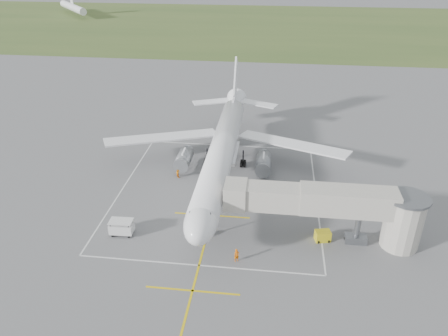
# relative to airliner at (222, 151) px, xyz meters

# --- Properties ---
(ground) EXTENTS (700.00, 700.00, 0.00)m
(ground) POSITION_rel_airliner_xyz_m (0.00, -0.75, -4.39)
(ground) COLOR #5E5E61
(ground) RESTS_ON ground
(grass_strip) EXTENTS (700.00, 120.00, 0.02)m
(grass_strip) POSITION_rel_airliner_xyz_m (0.00, 129.25, -4.38)
(grass_strip) COLOR #395123
(grass_strip) RESTS_ON ground
(apron_markings) EXTENTS (28.20, 60.00, 0.01)m
(apron_markings) POSITION_rel_airliner_xyz_m (0.00, -6.57, -4.38)
(apron_markings) COLOR gold
(apron_markings) RESTS_ON ground
(airliner) EXTENTS (38.93, 46.75, 13.52)m
(airliner) POSITION_rel_airliner_xyz_m (0.00, 0.00, 0.00)
(airliner) COLOR white
(airliner) RESTS_ON ground
(jet_bridge) EXTENTS (23.40, 5.00, 7.20)m
(jet_bridge) POSITION_rel_airliner_xyz_m (15.72, -14.25, 0.35)
(jet_bridge) COLOR #9B948C
(jet_bridge) RESTS_ON ground
(gpu_unit) EXTENTS (2.02, 1.61, 1.35)m
(gpu_unit) POSITION_rel_airliner_xyz_m (14.07, -14.44, -3.73)
(gpu_unit) COLOR gold
(gpu_unit) RESTS_ON ground
(baggage_cart) EXTENTS (2.89, 1.79, 1.97)m
(baggage_cart) POSITION_rel_airliner_xyz_m (-10.44, -16.13, -3.38)
(baggage_cart) COLOR silver
(baggage_cart) RESTS_ON ground
(ramp_worker_nose) EXTENTS (0.71, 0.61, 1.64)m
(ramp_worker_nose) POSITION_rel_airliner_xyz_m (4.11, -19.49, -3.57)
(ramp_worker_nose) COLOR #E46107
(ramp_worker_nose) RESTS_ON ground
(ramp_worker_wing) EXTENTS (1.02, 1.06, 1.73)m
(ramp_worker_wing) POSITION_rel_airliner_xyz_m (-6.65, -0.95, -3.53)
(ramp_worker_wing) COLOR orange
(ramp_worker_wing) RESTS_ON ground
(distant_aircraft) EXTENTS (214.23, 46.29, 8.85)m
(distant_aircraft) POSITION_rel_airliner_xyz_m (6.17, 156.55, -0.80)
(distant_aircraft) COLOR white
(distant_aircraft) RESTS_ON ground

